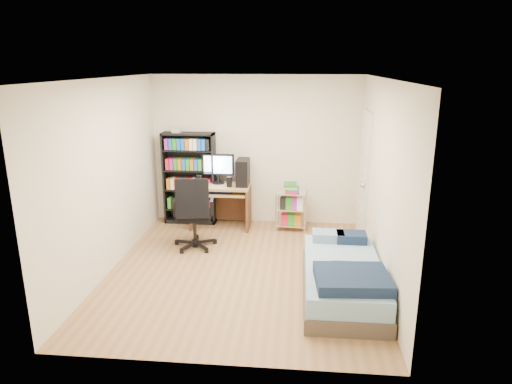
# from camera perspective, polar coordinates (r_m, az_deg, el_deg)

# --- Properties ---
(room) EXTENTS (3.58, 4.08, 2.58)m
(room) POSITION_cam_1_polar(r_m,az_deg,el_deg) (5.78, -1.85, 1.53)
(room) COLOR #A27751
(room) RESTS_ON ground
(media_shelf) EXTENTS (0.88, 0.29, 1.62)m
(media_shelf) POSITION_cam_1_polar(r_m,az_deg,el_deg) (7.84, -8.31, 1.85)
(media_shelf) COLOR black
(media_shelf) RESTS_ON room
(computer_desk) EXTENTS (0.98, 0.57, 1.23)m
(computer_desk) POSITION_cam_1_polar(r_m,az_deg,el_deg) (7.60, -3.68, 0.46)
(computer_desk) COLOR #A07C52
(computer_desk) RESTS_ON room
(office_chair) EXTENTS (0.75, 0.75, 1.11)m
(office_chair) POSITION_cam_1_polar(r_m,az_deg,el_deg) (6.84, -7.72, -4.18)
(office_chair) COLOR black
(office_chair) RESTS_ON room
(wire_cart) EXTENTS (0.52, 0.39, 0.79)m
(wire_cart) POSITION_cam_1_polar(r_m,az_deg,el_deg) (7.51, 4.48, -0.93)
(wire_cart) COLOR silver
(wire_cart) RESTS_ON room
(bed) EXTENTS (0.92, 1.83, 0.52)m
(bed) POSITION_cam_1_polar(r_m,az_deg,el_deg) (5.58, 10.82, -10.49)
(bed) COLOR brown
(bed) RESTS_ON room
(door) EXTENTS (0.12, 0.80, 2.00)m
(door) POSITION_cam_1_polar(r_m,az_deg,el_deg) (7.18, 13.36, 1.89)
(door) COLOR silver
(door) RESTS_ON room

